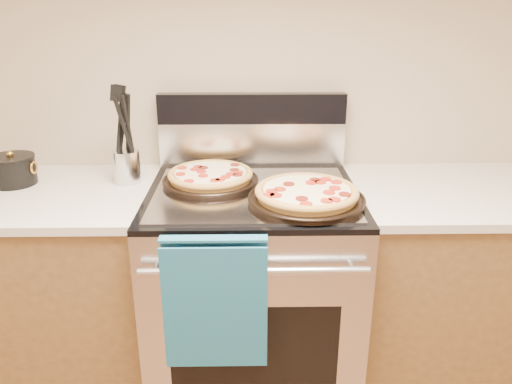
{
  "coord_description": "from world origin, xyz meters",
  "views": [
    {
      "loc": [
        -0.02,
        -0.05,
        1.55
      ],
      "look_at": [
        0.01,
        1.55,
        0.95
      ],
      "focal_mm": 35.0,
      "sensor_mm": 36.0,
      "label": 1
    }
  ],
  "objects_px": {
    "pepperoni_pizza_front": "(307,195)",
    "saucepan": "(13,171)",
    "utensil_crock": "(127,167)",
    "range_body": "(253,301)",
    "pepperoni_pizza_back": "(210,177)"
  },
  "relations": [
    {
      "from": "range_body",
      "to": "pepperoni_pizza_front",
      "type": "relative_size",
      "value": 2.31
    },
    {
      "from": "pepperoni_pizza_front",
      "to": "utensil_crock",
      "type": "distance_m",
      "value": 0.71
    },
    {
      "from": "pepperoni_pizza_back",
      "to": "saucepan",
      "type": "distance_m",
      "value": 0.75
    },
    {
      "from": "pepperoni_pizza_front",
      "to": "utensil_crock",
      "type": "xyz_separation_m",
      "value": [
        -0.66,
        0.26,
        0.02
      ]
    },
    {
      "from": "pepperoni_pizza_back",
      "to": "pepperoni_pizza_front",
      "type": "distance_m",
      "value": 0.39
    },
    {
      "from": "range_body",
      "to": "saucepan",
      "type": "distance_m",
      "value": 1.05
    },
    {
      "from": "pepperoni_pizza_front",
      "to": "utensil_crock",
      "type": "bearing_deg",
      "value": 158.82
    },
    {
      "from": "utensil_crock",
      "to": "saucepan",
      "type": "xyz_separation_m",
      "value": [
        -0.43,
        -0.01,
        -0.01
      ]
    },
    {
      "from": "utensil_crock",
      "to": "saucepan",
      "type": "height_order",
      "value": "utensil_crock"
    },
    {
      "from": "range_body",
      "to": "pepperoni_pizza_front",
      "type": "height_order",
      "value": "pepperoni_pizza_front"
    },
    {
      "from": "pepperoni_pizza_back",
      "to": "saucepan",
      "type": "relative_size",
      "value": 2.13
    },
    {
      "from": "utensil_crock",
      "to": "pepperoni_pizza_front",
      "type": "bearing_deg",
      "value": -21.18
    },
    {
      "from": "range_body",
      "to": "utensil_crock",
      "type": "relative_size",
      "value": 7.05
    },
    {
      "from": "range_body",
      "to": "pepperoni_pizza_back",
      "type": "xyz_separation_m",
      "value": [
        -0.16,
        0.07,
        0.5
      ]
    },
    {
      "from": "pepperoni_pizza_front",
      "to": "saucepan",
      "type": "xyz_separation_m",
      "value": [
        -1.09,
        0.25,
        0.01
      ]
    }
  ]
}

